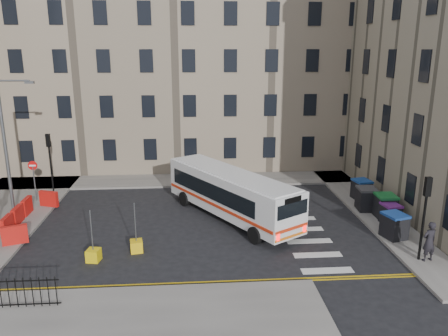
{
  "coord_description": "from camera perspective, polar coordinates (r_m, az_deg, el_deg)",
  "views": [
    {
      "loc": [
        -2.09,
        -23.74,
        9.88
      ],
      "look_at": [
        -0.24,
        1.32,
        3.0
      ],
      "focal_mm": 35.0,
      "sensor_mm": 36.0,
      "label": 1
    }
  ],
  "objects": [
    {
      "name": "bollard_chevron",
      "position": [
        22.7,
        -11.36,
        -9.97
      ],
      "size": [
        0.69,
        0.69,
        0.6
      ],
      "primitive_type": "cube",
      "rotation": [
        0.0,
        0.0,
        0.17
      ],
      "color": "yellow",
      "rests_on": "ground"
    },
    {
      "name": "wheelie_bin_c",
      "position": [
        27.7,
        20.32,
        -4.68
      ],
      "size": [
        1.14,
        1.3,
        1.41
      ],
      "rotation": [
        0.0,
        0.0,
        -0.02
      ],
      "color": "black",
      "rests_on": "pavement_east"
    },
    {
      "name": "streetlamp",
      "position": [
        28.5,
        -26.66,
        2.45
      ],
      "size": [
        0.5,
        0.22,
        8.14
      ],
      "color": "#595B5E",
      "rests_on": "pavement_west"
    },
    {
      "name": "wheelie_bin_d",
      "position": [
        28.62,
        18.1,
        -3.83
      ],
      "size": [
        1.21,
        1.37,
        1.42
      ],
      "rotation": [
        0.0,
        0.0,
        -0.08
      ],
      "color": "black",
      "rests_on": "pavement_east"
    },
    {
      "name": "pavement_east",
      "position": [
        31.44,
        16.69,
        -3.53
      ],
      "size": [
        2.4,
        26.0,
        0.15
      ],
      "primitive_type": "cube",
      "color": "slate",
      "rests_on": "ground"
    },
    {
      "name": "pavement_north",
      "position": [
        34.02,
        -10.65,
        -1.71
      ],
      "size": [
        36.0,
        3.2,
        0.15
      ],
      "primitive_type": "cube",
      "color": "slate",
      "rests_on": "ground"
    },
    {
      "name": "roadworks_barriers",
      "position": [
        27.71,
        -24.67,
        -5.61
      ],
      "size": [
        1.66,
        6.26,
        1.0
      ],
      "color": "red",
      "rests_on": "pavement_west"
    },
    {
      "name": "bollard_yellow",
      "position": [
        22.28,
        -16.67,
        -10.85
      ],
      "size": [
        0.7,
        0.7,
        0.6
      ],
      "primitive_type": "cube",
      "rotation": [
        0.0,
        0.0,
        -0.18
      ],
      "color": "yellow",
      "rests_on": "ground"
    },
    {
      "name": "no_entry_north",
      "position": [
        31.09,
        -23.63,
        -0.54
      ],
      "size": [
        0.6,
        0.08,
        3.0
      ],
      "color": "#595B5E",
      "rests_on": "pavement_west"
    },
    {
      "name": "wheelie_bin_e",
      "position": [
        30.58,
        17.51,
        -2.67
      ],
      "size": [
        1.23,
        1.35,
        1.32
      ],
      "rotation": [
        0.0,
        0.0,
        0.17
      ],
      "color": "black",
      "rests_on": "pavement_east"
    },
    {
      "name": "wheelie_bin_b",
      "position": [
        26.87,
        20.91,
        -5.62
      ],
      "size": [
        1.07,
        1.19,
        1.18
      ],
      "rotation": [
        0.0,
        0.0,
        0.14
      ],
      "color": "black",
      "rests_on": "pavement_east"
    },
    {
      "name": "traffic_light_nw",
      "position": [
        32.58,
        -21.83,
        1.78
      ],
      "size": [
        0.28,
        0.22,
        4.1
      ],
      "color": "black",
      "rests_on": "pavement_west"
    },
    {
      "name": "wheelie_bin_a",
      "position": [
        25.02,
        21.36,
        -7.02
      ],
      "size": [
        1.34,
        1.45,
        1.34
      ],
      "rotation": [
        0.0,
        0.0,
        0.27
      ],
      "color": "black",
      "rests_on": "pavement_east"
    },
    {
      "name": "bus",
      "position": [
        26.03,
        0.87,
        -3.19
      ],
      "size": [
        7.42,
        9.96,
        2.8
      ],
      "rotation": [
        0.0,
        0.0,
        0.56
      ],
      "color": "silver",
      "rests_on": "ground"
    },
    {
      "name": "terrace_north",
      "position": [
        39.56,
        -11.67,
        13.19
      ],
      "size": [
        38.3,
        10.8,
        17.2
      ],
      "color": "gray",
      "rests_on": "ground"
    },
    {
      "name": "pavement_sw",
      "position": [
        17.58,
        -20.92,
        -19.73
      ],
      "size": [
        20.0,
        6.0,
        0.15
      ],
      "primitive_type": "cube",
      "color": "slate",
      "rests_on": "ground"
    },
    {
      "name": "ground",
      "position": [
        25.8,
        0.75,
        -7.21
      ],
      "size": [
        120.0,
        120.0,
        0.0
      ],
      "primitive_type": "plane",
      "color": "black",
      "rests_on": "ground"
    },
    {
      "name": "traffic_light_east",
      "position": [
        22.28,
        24.81,
        -4.51
      ],
      "size": [
        0.28,
        0.22,
        4.1
      ],
      "color": "black",
      "rests_on": "pavement_east"
    },
    {
      "name": "pedestrian",
      "position": [
        22.93,
        25.22,
        -8.67
      ],
      "size": [
        0.81,
        0.63,
        1.97
      ],
      "primitive_type": "imported",
      "rotation": [
        0.0,
        0.0,
        3.38
      ],
      "color": "black",
      "rests_on": "pavement_east"
    }
  ]
}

